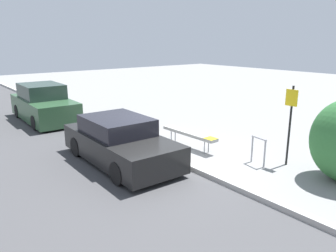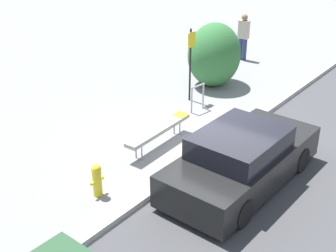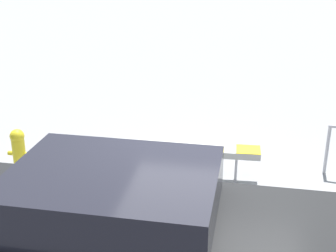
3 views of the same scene
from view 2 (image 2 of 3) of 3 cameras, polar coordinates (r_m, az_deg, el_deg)
ground_plane at (r=11.95m, az=5.37°, el=-3.19°), size 60.00×60.00×0.00m
curb at (r=11.92m, az=5.38°, el=-2.92°), size 60.00×0.20×0.13m
bench at (r=11.96m, az=-1.10°, el=-0.45°), size 2.32×0.41×0.54m
bike_rack at (r=13.99m, az=3.63°, el=3.76°), size 0.55×0.13×0.83m
sign_post at (r=14.42m, az=2.77°, el=8.24°), size 0.36×0.08×2.30m
fire_hydrant at (r=10.20m, az=-8.65°, el=-6.41°), size 0.36×0.22×0.77m
shrub_hedge at (r=15.84m, az=5.66°, el=8.63°), size 1.89×1.73×2.14m
pedestrian at (r=18.66m, az=9.17°, el=10.83°), size 0.27×0.43×1.79m
parked_car_near at (r=10.49m, az=8.99°, el=-4.03°), size 4.27×1.86×1.35m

